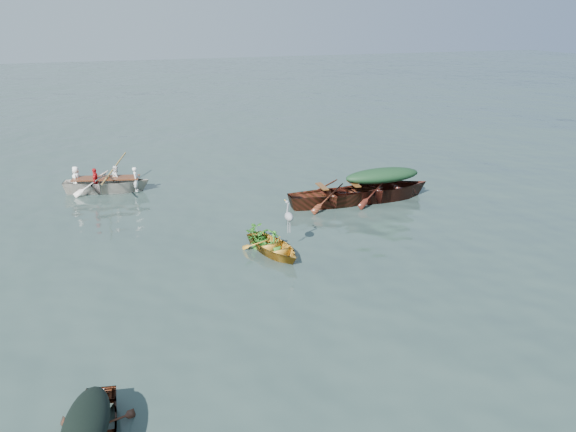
# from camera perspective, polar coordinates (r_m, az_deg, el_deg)

# --- Properties ---
(ground) EXTENTS (140.00, 140.00, 0.00)m
(ground) POSITION_cam_1_polar(r_m,az_deg,el_deg) (14.72, 1.88, -5.22)
(ground) COLOR #2D3F3A
(ground) RESTS_ON ground
(yellow_dinghy) EXTENTS (1.80, 2.93, 0.71)m
(yellow_dinghy) POSITION_cam_1_polar(r_m,az_deg,el_deg) (15.54, -1.49, -3.79)
(yellow_dinghy) COLOR #B37B22
(yellow_dinghy) RESTS_ON ground
(green_tarp_boat) EXTENTS (5.09, 1.62, 1.23)m
(green_tarp_boat) POSITION_cam_1_polar(r_m,az_deg,el_deg) (20.19, 9.42, 1.64)
(green_tarp_boat) COLOR #461A10
(green_tarp_boat) RESTS_ON ground
(open_wooden_boat) EXTENTS (4.89, 1.76, 1.15)m
(open_wooden_boat) POSITION_cam_1_polar(r_m,az_deg,el_deg) (19.46, 5.04, 1.14)
(open_wooden_boat) COLOR maroon
(open_wooden_boat) RESTS_ON ground
(rowed_boat) EXTENTS (4.52, 2.34, 1.03)m
(rowed_boat) POSITION_cam_1_polar(r_m,az_deg,el_deg) (21.84, -17.85, 2.34)
(rowed_boat) COLOR silver
(rowed_boat) RESTS_ON ground
(dark_tarp_cover) EXTENTS (1.00, 1.89, 0.40)m
(dark_tarp_cover) POSITION_cam_1_polar(r_m,az_deg,el_deg) (9.29, -19.91, -19.10)
(dark_tarp_cover) COLOR black
(dark_tarp_cover) RESTS_ON dark_covered_boat
(green_tarp_cover) EXTENTS (2.80, 0.89, 0.52)m
(green_tarp_cover) POSITION_cam_1_polar(r_m,az_deg,el_deg) (19.93, 9.56, 4.03)
(green_tarp_cover) COLOR #15331C
(green_tarp_cover) RESTS_ON green_tarp_boat
(thwart_benches) EXTENTS (2.45, 1.03, 0.04)m
(thwart_benches) POSITION_cam_1_polar(r_m,az_deg,el_deg) (19.28, 5.09, 2.81)
(thwart_benches) COLOR #563214
(thwart_benches) RESTS_ON open_wooden_boat
(heron) EXTENTS (0.37, 0.46, 0.92)m
(heron) POSITION_cam_1_polar(r_m,az_deg,el_deg) (15.55, 0.10, -0.53)
(heron) COLOR #919499
(heron) RESTS_ON yellow_dinghy
(dinghy_weeds) EXTENTS (0.90, 1.04, 0.60)m
(dinghy_weeds) POSITION_cam_1_polar(r_m,az_deg,el_deg) (15.74, -2.50, -0.91)
(dinghy_weeds) COLOR #1D6F1D
(dinghy_weeds) RESTS_ON yellow_dinghy
(rowers) EXTENTS (3.23, 1.89, 0.76)m
(rowers) POSITION_cam_1_polar(r_m,az_deg,el_deg) (21.60, -18.10, 4.61)
(rowers) COLOR silver
(rowers) RESTS_ON rowed_boat
(oars) EXTENTS (1.23, 2.67, 0.06)m
(oars) POSITION_cam_1_polar(r_m,az_deg,el_deg) (21.69, -18.00, 3.72)
(oars) COLOR olive
(oars) RESTS_ON rowed_boat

